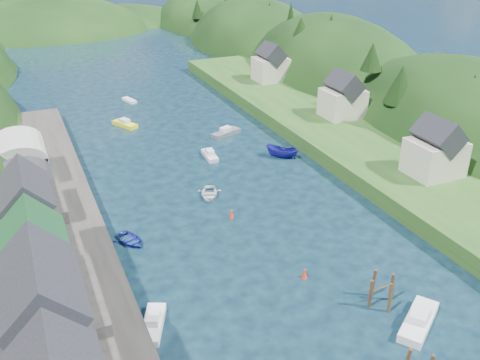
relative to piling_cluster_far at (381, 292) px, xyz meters
name	(u,v)px	position (x,y,z in m)	size (l,w,h in m)	color
ground	(188,149)	(-4.82, 46.08, -1.36)	(600.00, 600.00, 0.00)	black
hillside_right	(332,112)	(40.18, 71.08, -8.77)	(36.00, 245.56, 48.00)	black
far_hills	(85,57)	(-3.60, 170.09, -12.16)	(103.00, 68.00, 44.00)	black
hill_trees	(164,64)	(-3.91, 60.50, 9.79)	(92.10, 148.78, 12.41)	black
quay_left	(62,276)	(-28.82, 16.08, -0.36)	(12.00, 110.00, 2.00)	#2D2B28
quayside_buildings	(45,314)	(-30.82, 2.47, 5.73)	(8.00, 35.84, 12.90)	#2D2B28
boat_sheds	(22,172)	(-30.82, 35.08, 3.91)	(7.00, 21.00, 7.50)	#2D2D30
terrace_right	(347,140)	(20.18, 36.08, -0.16)	(16.00, 120.00, 2.40)	#234719
right_bank_cottages	(337,98)	(23.18, 44.42, 4.48)	(9.00, 59.24, 8.41)	beige
piling_cluster_far	(381,292)	(0.00, 0.00, 0.00)	(3.18, 2.97, 3.86)	#382314
channel_buoy_near	(305,274)	(-4.78, 6.82, -0.88)	(0.70, 0.70, 1.10)	red
channel_buoy_far	(231,214)	(-6.98, 21.90, -0.88)	(0.70, 0.70, 1.10)	red
moored_boats	(254,238)	(-6.89, 15.26, -0.74)	(34.34, 99.81, 2.16)	silver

